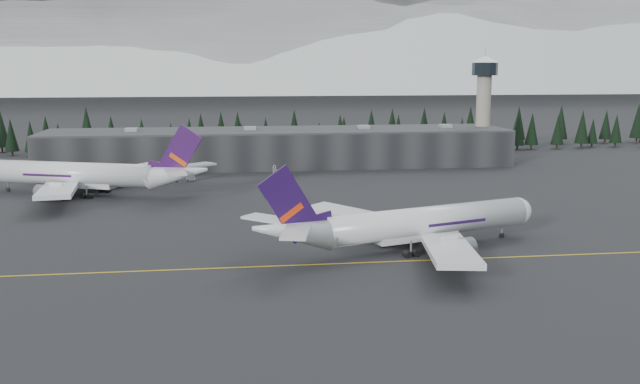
{
  "coord_description": "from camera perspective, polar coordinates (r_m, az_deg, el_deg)",
  "views": [
    {
      "loc": [
        -19.57,
        -121.99,
        34.49
      ],
      "look_at": [
        0.0,
        20.0,
        9.0
      ],
      "focal_mm": 40.0,
      "sensor_mm": 36.0,
      "label": 1
    }
  ],
  "objects": [
    {
      "name": "ground",
      "position": [
        128.27,
        1.23,
        -5.52
      ],
      "size": [
        1400.0,
        1400.0,
        0.0
      ],
      "primitive_type": "plane",
      "color": "black",
      "rests_on": "ground"
    },
    {
      "name": "treeline",
      "position": [
        285.94,
        -3.9,
        4.64
      ],
      "size": [
        360.0,
        20.0,
        15.0
      ],
      "primitive_type": "cube",
      "color": "black",
      "rests_on": "ground"
    },
    {
      "name": "taxiline",
      "position": [
        126.37,
        1.37,
        -5.75
      ],
      "size": [
        400.0,
        0.4,
        0.02
      ],
      "primitive_type": "cube",
      "color": "gold",
      "rests_on": "ground"
    },
    {
      "name": "mountain_ridge",
      "position": [
        1122.69,
        -6.92,
        8.25
      ],
      "size": [
        4400.0,
        900.0,
        420.0
      ],
      "primitive_type": null,
      "color": "white",
      "rests_on": "ground"
    },
    {
      "name": "gse_vehicle_b",
      "position": [
        220.5,
        -3.59,
        1.25
      ],
      "size": [
        4.53,
        2.69,
        1.45
      ],
      "primitive_type": "imported",
      "rotation": [
        0.0,
        0.0,
        -1.33
      ],
      "color": "white",
      "rests_on": "ground"
    },
    {
      "name": "jet_main",
      "position": [
        134.82,
        6.79,
        -2.6
      ],
      "size": [
        59.22,
        53.41,
        17.87
      ],
      "rotation": [
        0.0,
        0.0,
        0.31
      ],
      "color": "silver",
      "rests_on": "ground"
    },
    {
      "name": "control_tower",
      "position": [
        267.51,
        12.97,
        7.45
      ],
      "size": [
        10.0,
        10.0,
        37.7
      ],
      "color": "gray",
      "rests_on": "ground"
    },
    {
      "name": "terminal",
      "position": [
        249.36,
        -3.3,
        3.58
      ],
      "size": [
        160.0,
        30.0,
        12.6
      ],
      "color": "black",
      "rests_on": "ground"
    },
    {
      "name": "gse_vehicle_a",
      "position": [
        218.55,
        -10.29,
        1.04
      ],
      "size": [
        2.55,
        5.42,
        1.5
      ],
      "primitive_type": "imported",
      "rotation": [
        0.0,
        0.0,
        0.01
      ],
      "color": "silver",
      "rests_on": "ground"
    },
    {
      "name": "jet_parked",
      "position": [
        201.07,
        -17.89,
        1.32
      ],
      "size": [
        64.7,
        57.87,
        19.68
      ],
      "rotation": [
        0.0,
        0.0,
        2.78
      ],
      "color": "silver",
      "rests_on": "ground"
    }
  ]
}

